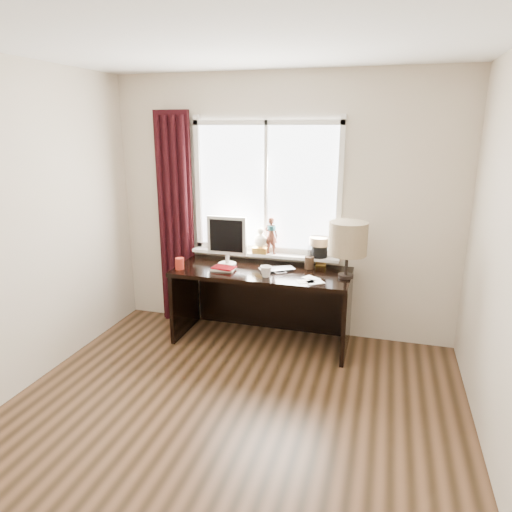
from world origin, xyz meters
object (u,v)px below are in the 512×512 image
(table_lamp, at_px, (348,239))
(red_cup, at_px, (180,264))
(laptop, at_px, (277,269))
(monitor, at_px, (227,238))
(mug, at_px, (266,271))
(desk, at_px, (264,290))

(table_lamp, bearing_deg, red_cup, -173.28)
(laptop, distance_m, monitor, 0.60)
(laptop, bearing_deg, red_cup, 160.91)
(laptop, height_order, table_lamp, table_lamp)
(red_cup, bearing_deg, mug, 0.38)
(mug, height_order, monitor, monitor)
(laptop, distance_m, table_lamp, 0.74)
(monitor, bearing_deg, table_lamp, -4.25)
(desk, height_order, table_lamp, table_lamp)
(monitor, bearing_deg, mug, -29.50)
(desk, bearing_deg, table_lamp, -7.07)
(monitor, bearing_deg, laptop, -7.12)
(monitor, relative_size, table_lamp, 0.94)
(mug, relative_size, desk, 0.06)
(mug, distance_m, table_lamp, 0.80)
(table_lamp, bearing_deg, laptop, 178.10)
(mug, bearing_deg, red_cup, -179.62)
(desk, distance_m, table_lamp, 1.01)
(red_cup, height_order, table_lamp, table_lamp)
(monitor, bearing_deg, red_cup, -145.13)
(mug, relative_size, monitor, 0.22)
(laptop, bearing_deg, desk, 120.17)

